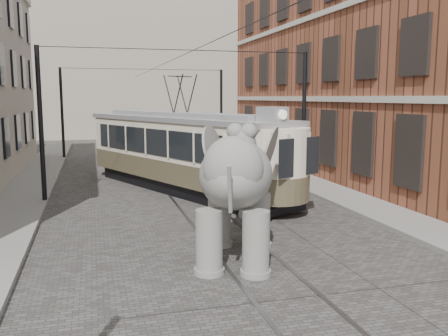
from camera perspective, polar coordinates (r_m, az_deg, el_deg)
name	(u,v)px	position (r m, az deg, el deg)	size (l,w,h in m)	color
ground	(225,235)	(14.59, 0.15, -7.91)	(120.00, 120.00, 0.00)	#464441
tram_rails	(225,235)	(14.59, 0.15, -7.86)	(1.54, 80.00, 0.02)	slate
sidewalk_right	(400,219)	(17.11, 20.02, -5.71)	(2.00, 60.00, 0.15)	slate
brick_building	(384,60)	(26.95, 18.32, 12.02)	(8.00, 26.00, 12.00)	brown
distant_block	(126,70)	(53.71, -11.46, 11.31)	(28.00, 10.00, 14.00)	gray
catenary	(186,125)	(18.86, -4.48, 5.03)	(11.00, 30.20, 6.00)	black
tram	(181,134)	(21.14, -5.12, 4.04)	(2.61, 12.63, 5.01)	beige
elephant	(236,194)	(12.09, 1.43, -3.08)	(3.04, 5.52, 3.38)	slate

